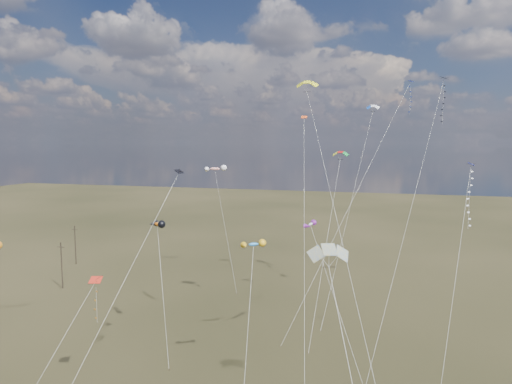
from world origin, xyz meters
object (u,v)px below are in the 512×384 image
(parafoil_yellow, at_px, (307,83))
(utility_pole_far, at_px, (75,245))
(utility_pole_near, at_px, (62,265))
(diamond_black_high, at_px, (439,114))

(parafoil_yellow, bearing_deg, utility_pole_far, 157.21)
(utility_pole_far, distance_m, parafoil_yellow, 62.28)
(utility_pole_near, relative_size, parafoil_yellow, 0.24)
(diamond_black_high, xyz_separation_m, parafoil_yellow, (-15.99, -6.98, 3.55))
(utility_pole_far, relative_size, parafoil_yellow, 0.24)
(diamond_black_high, height_order, parafoil_yellow, diamond_black_high)
(diamond_black_high, bearing_deg, utility_pole_far, 167.78)
(utility_pole_near, relative_size, utility_pole_far, 1.00)
(utility_pole_far, bearing_deg, diamond_black_high, -12.22)
(utility_pole_near, xyz_separation_m, parafoil_yellow, (43.28, -7.55, 28.01))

